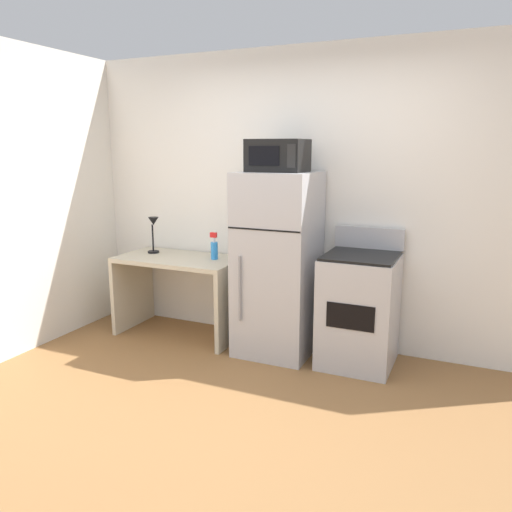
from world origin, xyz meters
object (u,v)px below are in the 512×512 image
spray_bottle (214,249)px  refrigerator (278,264)px  desk_lamp (153,229)px  microwave (278,156)px  desk (180,281)px  oven_range (359,309)px

spray_bottle → refrigerator: bearing=-5.7°
desk_lamp → refrigerator: size_ratio=0.23×
desk_lamp → microwave: size_ratio=0.77×
desk_lamp → spray_bottle: (0.66, 0.00, -0.14)m
spray_bottle → microwave: (0.65, -0.09, 0.84)m
desk → desk_lamp: desk_lamp is taller
microwave → oven_range: 1.41m
spray_bottle → oven_range: bearing=-1.9°
oven_range → microwave: bearing=-176.6°
desk_lamp → refrigerator: refrigerator is taller
desk_lamp → microwave: bearing=-3.7°
desk → refrigerator: 1.03m
refrigerator → microwave: size_ratio=3.39×
desk → desk_lamp: 0.57m
desk → desk_lamp: (-0.32, 0.06, 0.47)m
desk_lamp → spray_bottle: 0.68m
refrigerator → spray_bottle: bearing=174.3°
spray_bottle → desk_lamp: bearing=-179.9°
desk → oven_range: (1.70, 0.02, -0.06)m
desk_lamp → spray_bottle: size_ratio=1.42×
refrigerator → microwave: (0.00, -0.02, 0.91)m
spray_bottle → microwave: bearing=-7.5°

